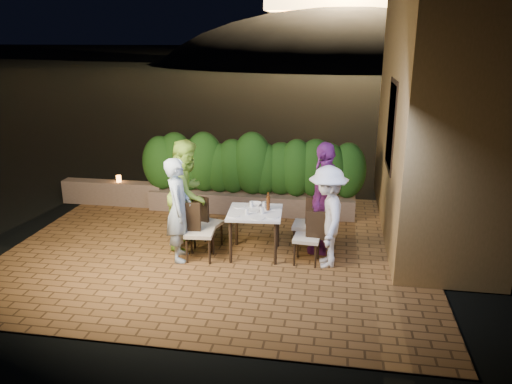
% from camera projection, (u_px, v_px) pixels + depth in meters
% --- Properties ---
extents(ground, '(400.00, 400.00, 0.00)m').
position_uv_depth(ground, '(214.00, 259.00, 8.15)').
color(ground, black).
rests_on(ground, ground).
extents(terrace_floor, '(7.00, 6.00, 0.15)m').
position_uv_depth(terrace_floor, '(221.00, 249.00, 8.64)').
color(terrace_floor, brown).
rests_on(terrace_floor, ground).
extents(building_wall, '(1.60, 5.00, 5.00)m').
position_uv_depth(building_wall, '(439.00, 93.00, 8.71)').
color(building_wall, '#9F773E').
rests_on(building_wall, ground).
extents(window_pane, '(0.08, 1.00, 1.40)m').
position_uv_depth(window_pane, '(393.00, 125.00, 8.51)').
color(window_pane, black).
rests_on(window_pane, building_wall).
extents(window_frame, '(0.06, 1.15, 1.55)m').
position_uv_depth(window_frame, '(392.00, 125.00, 8.52)').
color(window_frame, black).
rests_on(window_frame, building_wall).
extents(planter, '(4.20, 0.55, 0.40)m').
position_uv_depth(planter, '(251.00, 202.00, 10.22)').
color(planter, brown).
rests_on(planter, ground).
extents(hedge, '(4.00, 0.70, 1.10)m').
position_uv_depth(hedge, '(251.00, 167.00, 10.00)').
color(hedge, '#1B4312').
rests_on(hedge, planter).
extents(parapet, '(2.20, 0.30, 0.50)m').
position_uv_depth(parapet, '(113.00, 193.00, 10.68)').
color(parapet, brown).
rests_on(parapet, ground).
extents(hill, '(52.00, 40.00, 22.00)m').
position_uv_depth(hill, '(342.00, 96.00, 65.49)').
color(hill, black).
rests_on(hill, ground).
extents(dining_table, '(0.92, 0.92, 0.75)m').
position_uv_depth(dining_table, '(255.00, 233.00, 8.17)').
color(dining_table, white).
rests_on(dining_table, ground).
extents(plate_nw, '(0.21, 0.21, 0.01)m').
position_uv_depth(plate_nw, '(233.00, 215.00, 7.86)').
color(plate_nw, white).
rests_on(plate_nw, dining_table).
extents(plate_sw, '(0.21, 0.21, 0.01)m').
position_uv_depth(plate_sw, '(239.00, 206.00, 8.27)').
color(plate_sw, white).
rests_on(plate_sw, dining_table).
extents(plate_ne, '(0.19, 0.19, 0.01)m').
position_uv_depth(plate_ne, '(273.00, 217.00, 7.80)').
color(plate_ne, white).
rests_on(plate_ne, dining_table).
extents(plate_se, '(0.21, 0.21, 0.01)m').
position_uv_depth(plate_se, '(274.00, 208.00, 8.21)').
color(plate_se, white).
rests_on(plate_se, dining_table).
extents(plate_centre, '(0.20, 0.20, 0.01)m').
position_uv_depth(plate_centre, '(254.00, 210.00, 8.09)').
color(plate_centre, white).
rests_on(plate_centre, dining_table).
extents(plate_front, '(0.22, 0.22, 0.01)m').
position_uv_depth(plate_front, '(258.00, 218.00, 7.75)').
color(plate_front, white).
rests_on(plate_front, dining_table).
extents(glass_nw, '(0.06, 0.06, 0.10)m').
position_uv_depth(glass_nw, '(247.00, 212.00, 7.90)').
color(glass_nw, silver).
rests_on(glass_nw, dining_table).
extents(glass_sw, '(0.06, 0.06, 0.10)m').
position_uv_depth(glass_sw, '(251.00, 204.00, 8.25)').
color(glass_sw, silver).
rests_on(glass_sw, dining_table).
extents(glass_ne, '(0.06, 0.06, 0.11)m').
position_uv_depth(glass_ne, '(262.00, 210.00, 7.95)').
color(glass_ne, silver).
rests_on(glass_ne, dining_table).
extents(glass_se, '(0.07, 0.07, 0.11)m').
position_uv_depth(glass_se, '(264.00, 205.00, 8.18)').
color(glass_se, silver).
rests_on(glass_se, dining_table).
extents(beer_bottle, '(0.06, 0.06, 0.31)m').
position_uv_depth(beer_bottle, '(268.00, 201.00, 8.07)').
color(beer_bottle, '#4A250C').
rests_on(beer_bottle, dining_table).
extents(bowl, '(0.20, 0.20, 0.05)m').
position_uv_depth(bowl, '(256.00, 204.00, 8.34)').
color(bowl, white).
rests_on(bowl, dining_table).
extents(chair_left_front, '(0.48, 0.48, 0.95)m').
position_uv_depth(chair_left_front, '(200.00, 231.00, 7.97)').
color(chair_left_front, black).
rests_on(chair_left_front, ground).
extents(chair_left_back, '(0.51, 0.51, 0.88)m').
position_uv_depth(chair_left_back, '(208.00, 222.00, 8.44)').
color(chair_left_back, black).
rests_on(chair_left_back, ground).
extents(chair_right_front, '(0.44, 0.44, 0.88)m').
position_uv_depth(chair_right_front, '(307.00, 237.00, 7.84)').
color(chair_right_front, black).
rests_on(chair_right_front, ground).
extents(chair_right_back, '(0.46, 0.46, 0.94)m').
position_uv_depth(chair_right_back, '(306.00, 224.00, 8.30)').
color(chair_right_back, black).
rests_on(chair_right_back, ground).
extents(diner_blue, '(0.53, 0.69, 1.68)m').
position_uv_depth(diner_blue, '(179.00, 210.00, 7.88)').
color(diner_blue, '#9EB8CB').
rests_on(diner_blue, ground).
extents(diner_green, '(0.76, 0.94, 1.85)m').
position_uv_depth(diner_green, '(188.00, 194.00, 8.39)').
color(diner_green, '#90C53D').
rests_on(diner_green, ground).
extents(diner_white, '(0.72, 1.10, 1.60)m').
position_uv_depth(diner_white, '(327.00, 217.00, 7.66)').
color(diner_white, white).
rests_on(diner_white, ground).
extents(diner_purple, '(0.69, 1.17, 1.87)m').
position_uv_depth(diner_purple, '(325.00, 198.00, 8.13)').
color(diner_purple, '#722671').
rests_on(diner_purple, ground).
extents(parapet_lamp, '(0.10, 0.10, 0.14)m').
position_uv_depth(parapet_lamp, '(119.00, 179.00, 10.56)').
color(parapet_lamp, orange).
rests_on(parapet_lamp, parapet).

